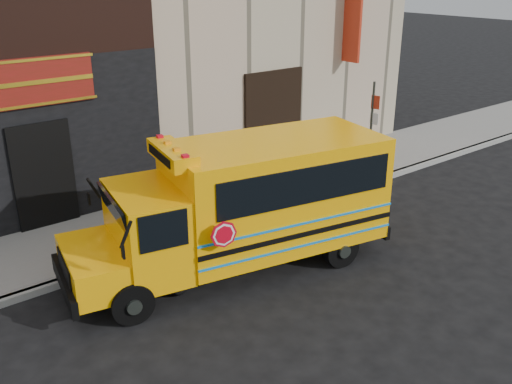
{
  "coord_description": "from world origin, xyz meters",
  "views": [
    {
      "loc": [
        -7.1,
        -7.81,
        6.11
      ],
      "look_at": [
        0.48,
        1.85,
        1.2
      ],
      "focal_mm": 40.0,
      "sensor_mm": 36.0,
      "label": 1
    }
  ],
  "objects": [
    {
      "name": "bicycle",
      "position": [
        -1.67,
        1.0,
        0.55
      ],
      "size": [
        1.89,
        1.13,
        1.1
      ],
      "primitive_type": "imported",
      "rotation": [
        0.0,
        0.0,
        1.93
      ],
      "color": "black",
      "rests_on": "ground"
    },
    {
      "name": "sidewalk",
      "position": [
        0.0,
        4.1,
        0.07
      ],
      "size": [
        40.0,
        3.0,
        0.15
      ],
      "primitive_type": "cube",
      "color": "slate",
      "rests_on": "ground"
    },
    {
      "name": "ground",
      "position": [
        0.0,
        0.0,
        0.0
      ],
      "size": [
        120.0,
        120.0,
        0.0
      ],
      "primitive_type": "plane",
      "color": "black",
      "rests_on": "ground"
    },
    {
      "name": "cyclist",
      "position": [
        -1.55,
        0.99,
        0.92
      ],
      "size": [
        0.69,
        0.79,
        1.83
      ],
      "primitive_type": "imported",
      "rotation": [
        0.0,
        0.0,
        2.04
      ],
      "color": "black",
      "rests_on": "ground"
    },
    {
      "name": "sign_pole",
      "position": [
        5.39,
        2.69,
        1.69
      ],
      "size": [
        0.08,
        0.27,
        3.06
      ],
      "color": "#363D37",
      "rests_on": "ground"
    },
    {
      "name": "curb",
      "position": [
        0.0,
        2.6,
        0.07
      ],
      "size": [
        40.0,
        0.2,
        0.15
      ],
      "primitive_type": "cube",
      "color": "gray",
      "rests_on": "ground"
    },
    {
      "name": "school_bus",
      "position": [
        -0.45,
        0.96,
        1.51
      ],
      "size": [
        7.17,
        3.36,
        2.92
      ],
      "color": "black",
      "rests_on": "ground"
    }
  ]
}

